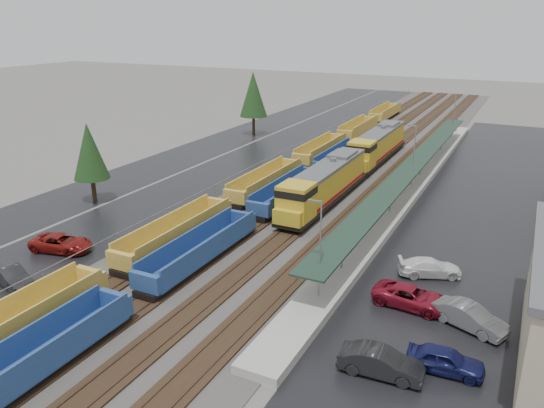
{
  "coord_description": "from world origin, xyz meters",
  "views": [
    {
      "loc": [
        21.8,
        -12.17,
        19.89
      ],
      "look_at": [
        -0.84,
        33.04,
        2.0
      ],
      "focal_mm": 35.0,
      "sensor_mm": 36.0,
      "label": 1
    }
  ],
  "objects_px": {
    "locomotive_trail": "(377,145)",
    "parked_car_west_c": "(61,243)",
    "parked_car_east_c": "(430,268)",
    "well_string_blue": "(201,250)",
    "parked_car_east_e": "(470,317)",
    "parked_car_west_b": "(11,276)",
    "parked_car_east_a": "(381,363)",
    "locomotive_lead": "(323,185)",
    "well_string_yellow": "(266,182)",
    "parked_car_east_d": "(445,360)",
    "parked_car_east_b": "(411,297)"
  },
  "relations": [
    {
      "from": "well_string_yellow",
      "to": "parked_car_west_c",
      "type": "height_order",
      "value": "well_string_yellow"
    },
    {
      "from": "locomotive_trail",
      "to": "parked_car_west_b",
      "type": "bearing_deg",
      "value": -107.01
    },
    {
      "from": "locomotive_trail",
      "to": "parked_car_west_b",
      "type": "xyz_separation_m",
      "value": [
        -15.04,
        -49.14,
        -1.72
      ]
    },
    {
      "from": "parked_car_east_c",
      "to": "parked_car_east_d",
      "type": "height_order",
      "value": "parked_car_east_d"
    },
    {
      "from": "parked_car_east_b",
      "to": "parked_car_east_d",
      "type": "height_order",
      "value": "parked_car_east_d"
    },
    {
      "from": "parked_car_east_a",
      "to": "parked_car_east_c",
      "type": "distance_m",
      "value": 14.17
    },
    {
      "from": "well_string_yellow",
      "to": "parked_car_west_c",
      "type": "bearing_deg",
      "value": -110.09
    },
    {
      "from": "parked_car_west_b",
      "to": "parked_car_east_d",
      "type": "height_order",
      "value": "parked_car_west_b"
    },
    {
      "from": "well_string_blue",
      "to": "parked_car_east_c",
      "type": "relative_size",
      "value": 17.01
    },
    {
      "from": "locomotive_lead",
      "to": "parked_car_east_d",
      "type": "bearing_deg",
      "value": -54.5
    },
    {
      "from": "well_string_blue",
      "to": "parked_car_west_b",
      "type": "height_order",
      "value": "well_string_blue"
    },
    {
      "from": "locomotive_lead",
      "to": "parked_car_east_a",
      "type": "distance_m",
      "value": 29.51
    },
    {
      "from": "locomotive_lead",
      "to": "parked_car_east_c",
      "type": "distance_m",
      "value": 18.36
    },
    {
      "from": "locomotive_lead",
      "to": "parked_car_east_a",
      "type": "bearing_deg",
      "value": -62.02
    },
    {
      "from": "parked_car_east_b",
      "to": "locomotive_lead",
      "type": "bearing_deg",
      "value": 42.75
    },
    {
      "from": "parked_car_east_c",
      "to": "well_string_blue",
      "type": "bearing_deg",
      "value": 85.43
    },
    {
      "from": "parked_car_west_c",
      "to": "parked_car_east_b",
      "type": "distance_m",
      "value": 30.54
    },
    {
      "from": "well_string_blue",
      "to": "parked_car_west_c",
      "type": "xyz_separation_m",
      "value": [
        -12.57,
        -3.55,
        -0.4
      ]
    },
    {
      "from": "parked_car_west_c",
      "to": "parked_car_east_a",
      "type": "distance_m",
      "value": 30.69
    },
    {
      "from": "well_string_blue",
      "to": "parked_car_east_b",
      "type": "relative_size",
      "value": 15.5
    },
    {
      "from": "parked_car_east_e",
      "to": "parked_car_west_b",
      "type": "bearing_deg",
      "value": 128.62
    },
    {
      "from": "parked_car_east_c",
      "to": "parked_car_east_e",
      "type": "height_order",
      "value": "parked_car_east_e"
    },
    {
      "from": "well_string_yellow",
      "to": "parked_car_east_b",
      "type": "relative_size",
      "value": 22.22
    },
    {
      "from": "parked_car_west_b",
      "to": "parked_car_east_e",
      "type": "bearing_deg",
      "value": -59.09
    },
    {
      "from": "parked_car_west_c",
      "to": "parked_car_east_a",
      "type": "bearing_deg",
      "value": -110.94
    },
    {
      "from": "locomotive_trail",
      "to": "parked_car_east_e",
      "type": "height_order",
      "value": "locomotive_trail"
    },
    {
      "from": "parked_car_east_a",
      "to": "parked_car_east_d",
      "type": "height_order",
      "value": "parked_car_east_a"
    },
    {
      "from": "locomotive_lead",
      "to": "parked_car_west_b",
      "type": "bearing_deg",
      "value": -118.12
    },
    {
      "from": "parked_car_west_c",
      "to": "parked_car_east_a",
      "type": "xyz_separation_m",
      "value": [
        30.39,
        -4.29,
        0.05
      ]
    },
    {
      "from": "parked_car_east_c",
      "to": "parked_car_west_c",
      "type": "bearing_deg",
      "value": 83.94
    },
    {
      "from": "parked_car_east_d",
      "to": "parked_car_east_e",
      "type": "bearing_deg",
      "value": -10.21
    },
    {
      "from": "parked_car_east_a",
      "to": "well_string_yellow",
      "type": "bearing_deg",
      "value": 34.61
    },
    {
      "from": "parked_car_west_b",
      "to": "parked_car_west_c",
      "type": "relative_size",
      "value": 0.85
    },
    {
      "from": "parked_car_east_a",
      "to": "parked_car_east_d",
      "type": "bearing_deg",
      "value": -62.83
    },
    {
      "from": "locomotive_lead",
      "to": "parked_car_east_a",
      "type": "relative_size",
      "value": 4.19
    },
    {
      "from": "well_string_blue",
      "to": "parked_car_east_a",
      "type": "bearing_deg",
      "value": -23.77
    },
    {
      "from": "well_string_yellow",
      "to": "parked_car_west_b",
      "type": "xyz_separation_m",
      "value": [
        -7.04,
        -29.84,
        -0.42
      ]
    },
    {
      "from": "well_string_blue",
      "to": "parked_car_west_c",
      "type": "relative_size",
      "value": 15.39
    },
    {
      "from": "locomotive_lead",
      "to": "parked_car_east_a",
      "type": "height_order",
      "value": "locomotive_lead"
    },
    {
      "from": "locomotive_lead",
      "to": "parked_car_east_c",
      "type": "xyz_separation_m",
      "value": [
        13.92,
        -11.85,
        -1.77
      ]
    },
    {
      "from": "well_string_blue",
      "to": "parked_car_east_d",
      "type": "distance_m",
      "value": 21.95
    },
    {
      "from": "parked_car_east_a",
      "to": "parked_car_east_b",
      "type": "relative_size",
      "value": 0.9
    },
    {
      "from": "parked_car_east_e",
      "to": "parked_car_east_c",
      "type": "bearing_deg",
      "value": 52.64
    },
    {
      "from": "parked_car_west_c",
      "to": "parked_car_east_e",
      "type": "xyz_separation_m",
      "value": [
        34.37,
        3.25,
        0.05
      ]
    },
    {
      "from": "parked_car_east_d",
      "to": "locomotive_lead",
      "type": "bearing_deg",
      "value": 32.05
    },
    {
      "from": "locomotive_trail",
      "to": "parked_car_west_c",
      "type": "xyz_separation_m",
      "value": [
        -16.57,
        -42.72,
        -1.73
      ]
    },
    {
      "from": "well_string_blue",
      "to": "parked_car_east_d",
      "type": "relative_size",
      "value": 18.9
    },
    {
      "from": "parked_car_west_c",
      "to": "parked_car_east_e",
      "type": "bearing_deg",
      "value": -97.49
    },
    {
      "from": "parked_car_east_a",
      "to": "parked_car_east_c",
      "type": "bearing_deg",
      "value": -3.98
    },
    {
      "from": "well_string_yellow",
      "to": "parked_car_east_c",
      "type": "distance_m",
      "value": 25.77
    }
  ]
}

